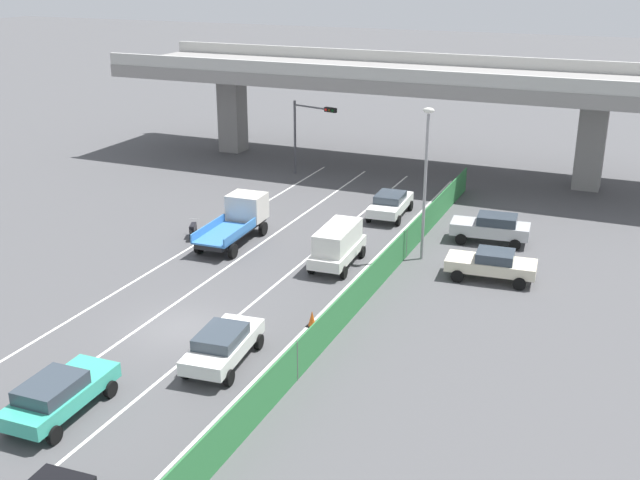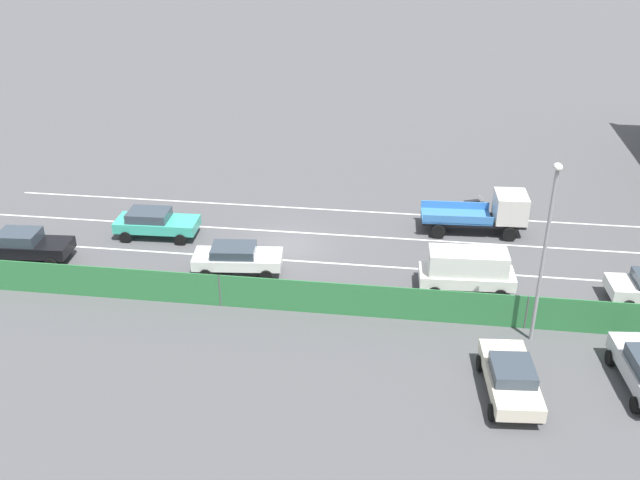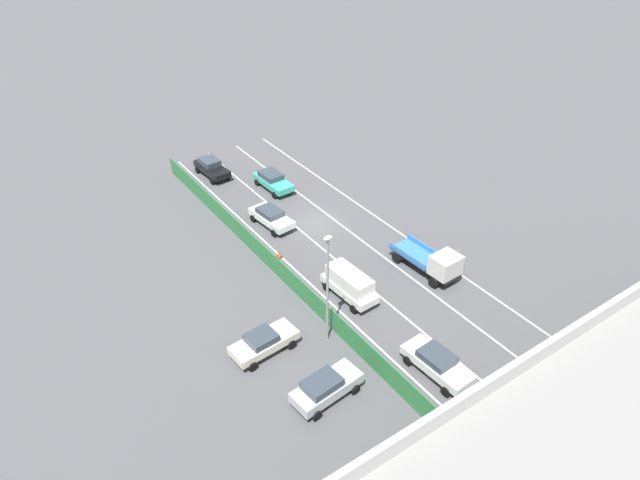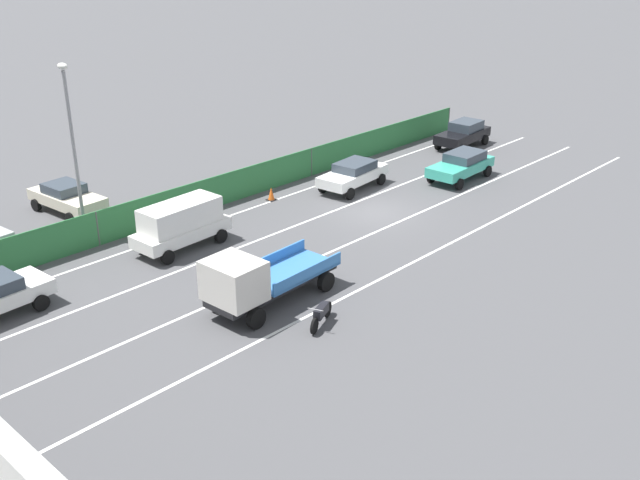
% 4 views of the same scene
% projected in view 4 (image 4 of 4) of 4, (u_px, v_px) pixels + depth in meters
% --- Properties ---
extents(ground_plane, '(300.00, 300.00, 0.00)m').
position_uv_depth(ground_plane, '(376.00, 212.00, 37.66)').
color(ground_plane, '#4C4C4F').
extents(lane_line_left_edge, '(0.14, 45.95, 0.01)m').
position_uv_depth(lane_line_left_edge, '(393.00, 273.00, 31.16)').
color(lane_line_left_edge, silver).
rests_on(lane_line_left_edge, ground).
extents(lane_line_mid_left, '(0.14, 45.95, 0.01)m').
position_uv_depth(lane_line_mid_left, '(334.00, 250.00, 33.28)').
color(lane_line_mid_left, silver).
rests_on(lane_line_mid_left, ground).
extents(lane_line_mid_right, '(0.14, 45.95, 0.01)m').
position_uv_depth(lane_line_mid_right, '(283.00, 231.00, 35.41)').
color(lane_line_mid_right, silver).
rests_on(lane_line_mid_right, ground).
extents(lane_line_right_edge, '(0.14, 45.95, 0.01)m').
position_uv_depth(lane_line_right_edge, '(237.00, 213.00, 37.53)').
color(lane_line_right_edge, silver).
rests_on(lane_line_right_edge, ground).
extents(green_fence, '(0.10, 42.05, 1.66)m').
position_uv_depth(green_fence, '(217.00, 191.00, 38.14)').
color(green_fence, '#2D753D').
rests_on(green_fence, ground).
extents(car_taxi_teal, '(2.19, 4.62, 1.55)m').
position_uv_depth(car_taxi_teal, '(462.00, 164.00, 42.22)').
color(car_taxi_teal, teal).
rests_on(car_taxi_teal, ground).
extents(car_van_white, '(2.16, 4.64, 2.16)m').
position_uv_depth(car_van_white, '(181.00, 223.00, 33.10)').
color(car_van_white, silver).
rests_on(car_van_white, ground).
extents(car_sedan_black, '(2.22, 4.52, 1.66)m').
position_uv_depth(car_sedan_black, '(463.00, 133.00, 48.32)').
color(car_sedan_black, black).
rests_on(car_sedan_black, ground).
extents(car_sedan_white, '(2.38, 4.63, 1.50)m').
position_uv_depth(car_sedan_white, '(353.00, 174.00, 40.72)').
color(car_sedan_white, white).
rests_on(car_sedan_white, ground).
extents(flatbed_truck_blue, '(2.53, 5.86, 2.38)m').
position_uv_depth(flatbed_truck_blue, '(254.00, 281.00, 27.70)').
color(flatbed_truck_blue, black).
rests_on(flatbed_truck_blue, ground).
extents(motorcycle, '(0.91, 1.84, 0.93)m').
position_uv_depth(motorcycle, '(321.00, 314.00, 26.96)').
color(motorcycle, black).
rests_on(motorcycle, ground).
extents(parked_sedan_cream, '(4.58, 2.31, 1.53)m').
position_uv_depth(parked_sedan_cream, '(67.00, 197.00, 37.31)').
color(parked_sedan_cream, beige).
rests_on(parked_sedan_cream, ground).
extents(street_lamp, '(0.60, 0.36, 8.20)m').
position_uv_depth(street_lamp, '(72.00, 139.00, 32.28)').
color(street_lamp, gray).
rests_on(street_lamp, ground).
extents(traffic_cone, '(0.47, 0.47, 0.73)m').
position_uv_depth(traffic_cone, '(271.00, 194.00, 39.19)').
color(traffic_cone, orange).
rests_on(traffic_cone, ground).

